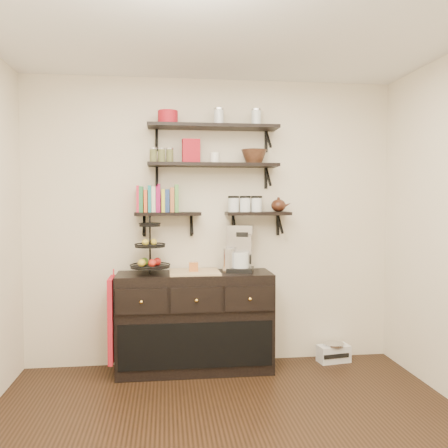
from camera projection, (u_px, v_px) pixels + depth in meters
ceiling at (241, 2)px, 2.73m from camera, size 3.50×3.50×0.02m
back_wall at (212, 222)px, 4.53m from camera, size 3.50×0.02×2.70m
shelf_top at (213, 127)px, 4.36m from camera, size 1.20×0.27×0.23m
shelf_mid at (213, 165)px, 4.37m from camera, size 1.20×0.27×0.23m
shelf_low_left at (168, 215)px, 4.36m from camera, size 0.60×0.25×0.23m
shelf_low_right at (258, 214)px, 4.46m from camera, size 0.60×0.25×0.23m
cookbooks at (158, 200)px, 4.34m from camera, size 0.36×0.15×0.26m
glass_canisters at (245, 205)px, 4.44m from camera, size 0.32×0.10×0.13m
sideboard at (195, 322)px, 4.32m from camera, size 1.40×0.50×0.92m
fruit_stand at (150, 254)px, 4.24m from camera, size 0.35×0.35×0.52m
candle at (193, 267)px, 4.29m from camera, size 0.08×0.08×0.08m
coffee_maker at (240, 249)px, 4.37m from camera, size 0.28×0.28×0.43m
thermal_carafe at (229, 261)px, 4.31m from camera, size 0.11×0.11×0.22m
apron at (112, 319)px, 4.13m from camera, size 0.04×0.31×0.73m
radio at (334, 353)px, 4.57m from camera, size 0.32×0.23×0.18m
recipe_box at (191, 151)px, 4.34m from camera, size 0.17×0.08×0.22m
walnut_bowl at (254, 157)px, 4.41m from camera, size 0.24×0.24×0.13m
ramekins at (215, 158)px, 4.37m from camera, size 0.09×0.09×0.10m
teapot at (278, 204)px, 4.48m from camera, size 0.20×0.16×0.14m
red_pot at (168, 118)px, 4.30m from camera, size 0.18×0.18×0.12m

